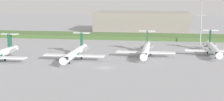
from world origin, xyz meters
TOP-DOWN VIEW (x-y plane):
  - ground_plane at (0.00, 30.00)m, footprint 500.00×500.00m
  - grass_berm at (0.00, 76.89)m, footprint 320.00×20.00m
  - regional_jet_second at (-13.29, 12.69)m, footprint 22.81×31.00m
  - regional_jet_third at (12.54, 23.48)m, footprint 22.81×31.00m
  - regional_jet_fourth at (39.29, 30.56)m, footprint 22.81×31.00m
  - antenna_mast at (37.05, 57.61)m, footprint 4.40×0.50m
  - distant_hangar at (5.66, 110.31)m, footprint 59.37×29.88m
  - safety_cone_front_marker at (36.20, 10.05)m, footprint 0.44×0.44m
  - safety_cone_mid_marker at (40.08, 9.36)m, footprint 0.44×0.44m

SIDE VIEW (x-z plane):
  - ground_plane at x=0.00m, z-range 0.00..0.00m
  - safety_cone_front_marker at x=36.20m, z-range 0.00..0.55m
  - safety_cone_mid_marker at x=40.08m, z-range 0.00..0.55m
  - grass_berm at x=0.00m, z-range 0.00..1.91m
  - regional_jet_second at x=-13.29m, z-range -1.96..7.04m
  - regional_jet_third at x=12.54m, z-range -1.96..7.04m
  - regional_jet_fourth at x=39.29m, z-range -1.96..7.04m
  - distant_hangar at x=5.66m, z-range 0.00..12.62m
  - antenna_mast at x=37.05m, z-range -1.82..19.90m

